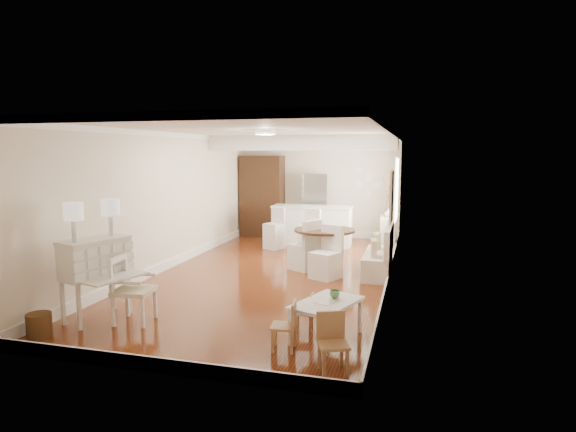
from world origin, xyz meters
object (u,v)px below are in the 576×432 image
at_px(fridge, 327,207).
at_px(kids_chair_a, 283,325).
at_px(gustavian_armchair, 134,289).
at_px(pantry_cabinet, 262,196).
at_px(bar_stool_left, 274,229).
at_px(wicker_basket, 39,325).
at_px(slip_chair_near, 326,252).
at_px(breakfast_counter, 312,226).
at_px(kids_chair_c, 333,344).
at_px(dining_table, 324,249).
at_px(kids_table, 326,320).
at_px(secretary_bureau, 96,279).
at_px(bar_stool_right, 309,231).
at_px(kids_chair_b, 304,312).
at_px(sideboard, 387,232).
at_px(slip_chair_far, 304,245).

bearing_deg(fridge, kids_chair_a, -83.42).
relative_size(gustavian_armchair, pantry_cabinet, 0.41).
xyz_separation_m(gustavian_armchair, bar_stool_left, (0.39, 5.56, 0.03)).
xyz_separation_m(gustavian_armchair, wicker_basket, (-0.89, -0.81, -0.32)).
distance_m(gustavian_armchair, slip_chair_near, 3.76).
distance_m(breakfast_counter, fridge, 1.14).
relative_size(wicker_basket, fridge, 0.18).
xyz_separation_m(wicker_basket, pantry_cabinet, (0.40, 8.14, 0.99)).
xyz_separation_m(kids_chair_c, dining_table, (-0.97, 4.58, 0.09)).
height_order(gustavian_armchair, kids_table, gustavian_armchair).
bearing_deg(fridge, dining_table, -80.36).
height_order(dining_table, breakfast_counter, breakfast_counter).
distance_m(kids_chair_c, fridge, 8.30).
distance_m(gustavian_armchair, fridge, 7.44).
xyz_separation_m(slip_chair_near, breakfast_counter, (-0.95, 3.17, 0.01)).
relative_size(secretary_bureau, bar_stool_left, 1.16).
xyz_separation_m(breakfast_counter, bar_stool_right, (0.11, -0.84, 0.00)).
height_order(kids_chair_a, pantry_cabinet, pantry_cabinet).
xyz_separation_m(kids_table, kids_chair_a, (-0.44, -0.47, 0.06)).
bearing_deg(pantry_cabinet, secretary_bureau, -90.78).
height_order(secretary_bureau, breakfast_counter, secretary_bureau).
relative_size(kids_chair_b, bar_stool_left, 0.50).
xyz_separation_m(kids_chair_b, slip_chair_near, (-0.22, 2.75, 0.25)).
xyz_separation_m(wicker_basket, bar_stool_left, (1.28, 6.37, 0.35)).
bearing_deg(slip_chair_near, bar_stool_left, 151.23).
bearing_deg(kids_chair_c, wicker_basket, 156.89).
distance_m(wicker_basket, sideboard, 8.33).
relative_size(wicker_basket, bar_stool_right, 0.30).
bearing_deg(fridge, slip_chair_near, -79.87).
xyz_separation_m(kids_chair_a, pantry_cabinet, (-2.79, 7.71, 0.84)).
bearing_deg(secretary_bureau, fridge, 92.31).
height_order(breakfast_counter, sideboard, breakfast_counter).
bearing_deg(gustavian_armchair, slip_chair_near, -42.30).
bearing_deg(kids_chair_b, slip_chair_far, -170.86).
xyz_separation_m(kids_chair_a, dining_table, (-0.28, 4.13, 0.11)).
bearing_deg(kids_chair_a, kids_table, 129.82).
distance_m(kids_chair_c, dining_table, 4.68).
bearing_deg(sideboard, secretary_bureau, -123.15).
distance_m(slip_chair_near, sideboard, 3.55).
bearing_deg(kids_chair_b, kids_chair_c, 23.06).
bearing_deg(kids_chair_a, secretary_bureau, -104.36).
bearing_deg(gustavian_armchair, secretary_bureau, 84.71).
distance_m(dining_table, bar_stool_right, 1.80).
distance_m(dining_table, fridge, 3.63).
distance_m(dining_table, slip_chair_far, 0.43).
height_order(kids_table, sideboard, sideboard).
bearing_deg(breakfast_counter, slip_chair_far, -81.28).
bearing_deg(kids_table, bar_stool_left, 113.23).
relative_size(pantry_cabinet, sideboard, 2.81).
xyz_separation_m(bar_stool_left, pantry_cabinet, (-0.88, 1.76, 0.64)).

